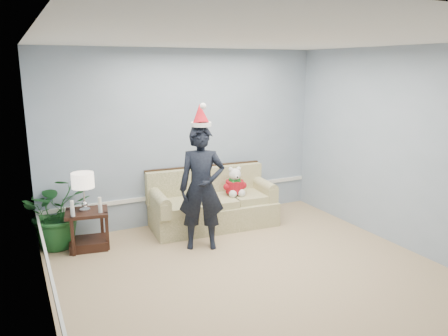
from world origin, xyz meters
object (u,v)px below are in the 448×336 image
sofa (212,205)px  teddy_bear (235,185)px  table_lamp (83,182)px  man (202,188)px  houseplant (57,211)px  side_table (88,234)px

sofa → teddy_bear: 0.48m
sofa → table_lamp: 2.01m
table_lamp → teddy_bear: bearing=-1.4°
table_lamp → teddy_bear: size_ratio=1.15×
man → teddy_bear: 1.05m
sofa → teddy_bear: (0.35, -0.10, 0.32)m
table_lamp → houseplant: table_lamp is taller
side_table → teddy_bear: bearing=-1.0°
side_table → sofa: bearing=2.0°
side_table → houseplant: houseplant is taller
houseplant → man: man is taller
side_table → houseplant: (-0.35, 0.25, 0.30)m
sofa → side_table: bearing=-173.8°
table_lamp → houseplant: size_ratio=0.52×
table_lamp → teddy_bear: table_lamp is taller
houseplant → teddy_bear: size_ratio=2.23×
side_table → houseplant: size_ratio=0.61×
sofa → man: (-0.48, -0.72, 0.53)m
sofa → side_table: (-1.89, -0.06, -0.11)m
table_lamp → man: bearing=-25.2°
table_lamp → side_table: bearing=-47.3°
table_lamp → man: man is taller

